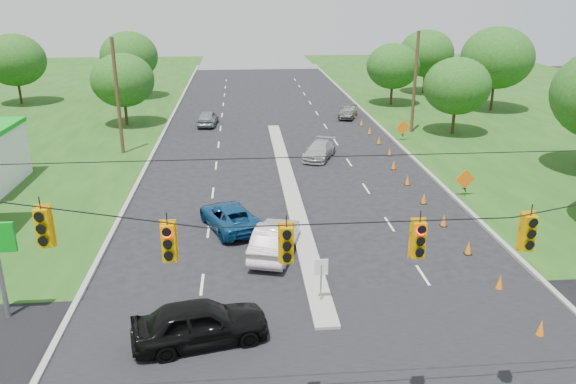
{
  "coord_description": "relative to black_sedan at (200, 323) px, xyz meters",
  "views": [
    {
      "loc": [
        -3.09,
        -14.15,
        12.25
      ],
      "look_at": [
        -0.84,
        12.03,
        2.8
      ],
      "focal_mm": 35.0,
      "sensor_mm": 36.0,
      "label": 1
    }
  ],
  "objects": [
    {
      "name": "median_sign",
      "position": [
        4.77,
        2.32,
        0.62
      ],
      "size": [
        0.55,
        0.06,
        2.05
      ],
      "color": "gray",
      "rests_on": "ground"
    },
    {
      "name": "utility_pole_far_left",
      "position": [
        -7.73,
        26.32,
        3.65
      ],
      "size": [
        0.28,
        0.28,
        9.0
      ],
      "primitive_type": "cylinder",
      "color": "#422D1C",
      "rests_on": "ground"
    },
    {
      "name": "dark_car_receding",
      "position": [
        12.63,
        37.97,
        -0.19
      ],
      "size": [
        2.62,
        4.21,
        1.31
      ],
      "primitive_type": "imported",
      "rotation": [
        0.0,
        0.0,
        -0.34
      ],
      "color": "black",
      "rests_on": "ground"
    },
    {
      "name": "cone_2",
      "position": [
        12.66,
        6.32,
        -0.5
      ],
      "size": [
        0.32,
        0.32,
        0.7
      ],
      "primitive_type": "cone",
      "color": "orange",
      "rests_on": "ground"
    },
    {
      "name": "black_sedan",
      "position": [
        0.0,
        0.0,
        0.0
      ],
      "size": [
        5.28,
        3.01,
        1.69
      ],
      "primitive_type": "imported",
      "rotation": [
        0.0,
        0.0,
        1.79
      ],
      "color": "black",
      "rests_on": "ground"
    },
    {
      "name": "cone_5",
      "position": [
        12.66,
        16.82,
        -0.5
      ],
      "size": [
        0.32,
        0.32,
        0.7
      ],
      "primitive_type": "cone",
      "color": "orange",
      "rests_on": "ground"
    },
    {
      "name": "cone_3",
      "position": [
        12.66,
        9.82,
        -0.5
      ],
      "size": [
        0.32,
        0.32,
        0.7
      ],
      "primitive_type": "cone",
      "color": "orange",
      "rests_on": "ground"
    },
    {
      "name": "curb_right",
      "position": [
        14.87,
        26.32,
        -0.85
      ],
      "size": [
        0.25,
        110.0,
        0.16
      ],
      "primitive_type": "cube",
      "color": "gray",
      "rests_on": "ground"
    },
    {
      "name": "signal_span",
      "position": [
        4.72,
        -4.68,
        4.13
      ],
      "size": [
        25.6,
        0.32,
        9.0
      ],
      "color": "#422D1C",
      "rests_on": "ground"
    },
    {
      "name": "work_sign_2",
      "position": [
        15.57,
        28.32,
        0.25
      ],
      "size": [
        1.27,
        0.58,
        1.37
      ],
      "color": "black",
      "rests_on": "ground"
    },
    {
      "name": "cone_6",
      "position": [
        12.66,
        20.32,
        -0.5
      ],
      "size": [
        0.32,
        0.32,
        0.7
      ],
      "primitive_type": "cone",
      "color": "orange",
      "rests_on": "ground"
    },
    {
      "name": "curb_left",
      "position": [
        -5.33,
        26.32,
        -0.85
      ],
      "size": [
        0.25,
        110.0,
        0.16
      ],
      "primitive_type": "cube",
      "color": "gray",
      "rests_on": "ground"
    },
    {
      "name": "silver_car_oncoming",
      "position": [
        -1.47,
        35.76,
        -0.12
      ],
      "size": [
        2.09,
        4.39,
        1.45
      ],
      "primitive_type": "imported",
      "rotation": [
        0.0,
        0.0,
        3.05
      ],
      "color": "gray",
      "rests_on": "ground"
    },
    {
      "name": "cone_9",
      "position": [
        13.26,
        30.82,
        -0.5
      ],
      "size": [
        0.32,
        0.32,
        0.7
      ],
      "primitive_type": "cone",
      "color": "orange",
      "rests_on": "ground"
    },
    {
      "name": "cone_8",
      "position": [
        13.26,
        27.32,
        -0.5
      ],
      "size": [
        0.32,
        0.32,
        0.7
      ],
      "primitive_type": "cone",
      "color": "orange",
      "rests_on": "ground"
    },
    {
      "name": "work_sign_1",
      "position": [
        15.57,
        14.32,
        0.25
      ],
      "size": [
        1.27,
        0.58,
        1.37
      ],
      "color": "black",
      "rests_on": "ground"
    },
    {
      "name": "cone_4",
      "position": [
        12.66,
        13.32,
        -0.5
      ],
      "size": [
        0.32,
        0.32,
        0.7
      ],
      "primitive_type": "cone",
      "color": "orange",
      "rests_on": "ground"
    },
    {
      "name": "tree_6",
      "position": [
        -11.23,
        51.32,
        4.11
      ],
      "size": [
        6.72,
        6.72,
        7.84
      ],
      "color": "black",
      "rests_on": "ground"
    },
    {
      "name": "white_sedan",
      "position": [
        3.18,
        7.19,
        -0.05
      ],
      "size": [
        2.93,
        5.13,
        1.6
      ],
      "primitive_type": "imported",
      "rotation": [
        0.0,
        0.0,
        2.87
      ],
      "color": "beige",
      "rests_on": "ground"
    },
    {
      "name": "tree_9",
      "position": [
        20.77,
        30.32,
        3.49
      ],
      "size": [
        5.88,
        5.88,
        6.86
      ],
      "color": "black",
      "rests_on": "ground"
    },
    {
      "name": "cone_10",
      "position": [
        13.26,
        34.32,
        -0.5
      ],
      "size": [
        0.32,
        0.32,
        0.7
      ],
      "primitive_type": "cone",
      "color": "orange",
      "rests_on": "ground"
    },
    {
      "name": "median",
      "position": [
        4.77,
        17.32,
        -0.85
      ],
      "size": [
        1.0,
        34.0,
        0.18
      ],
      "primitive_type": "cube",
      "color": "gray",
      "rests_on": "ground"
    },
    {
      "name": "tree_5",
      "position": [
        -9.23,
        36.32,
        3.49
      ],
      "size": [
        5.88,
        5.88,
        6.86
      ],
      "color": "black",
      "rests_on": "ground"
    },
    {
      "name": "tree_4",
      "position": [
        -23.23,
        48.32,
        4.11
      ],
      "size": [
        6.72,
        6.72,
        7.84
      ],
      "color": "black",
      "rests_on": "ground"
    },
    {
      "name": "tree_11",
      "position": [
        24.77,
        51.32,
        4.11
      ],
      "size": [
        6.72,
        6.72,
        7.84
      ],
      "color": "black",
      "rests_on": "ground"
    },
    {
      "name": "tree_10",
      "position": [
        28.77,
        40.32,
        4.73
      ],
      "size": [
        7.56,
        7.56,
        8.82
      ],
      "color": "black",
      "rests_on": "ground"
    },
    {
      "name": "cone_0",
      "position": [
        12.66,
        -0.68,
        -0.5
      ],
      "size": [
        0.32,
        0.32,
        0.7
      ],
      "primitive_type": "cone",
      "color": "orange",
      "rests_on": "ground"
    },
    {
      "name": "tree_12",
      "position": [
        18.77,
        44.32,
        3.49
      ],
      "size": [
        5.88,
        5.88,
        6.86
      ],
      "color": "black",
      "rests_on": "ground"
    },
    {
      "name": "silver_car_far",
      "position": [
        7.67,
        23.64,
        -0.2
      ],
      "size": [
        3.38,
        4.78,
        1.29
      ],
      "primitive_type": "imported",
      "rotation": [
        0.0,
        0.0,
        -0.4
      ],
      "color": "#A0A0A0",
      "rests_on": "ground"
    },
    {
      "name": "cone_7",
      "position": [
        13.26,
        23.82,
        -0.5
      ],
      "size": [
        0.32,
        0.32,
        0.7
      ],
      "primitive_type": "cone",
      "color": "orange",
      "rests_on": "ground"
    },
    {
      "name": "cone_11",
      "position": [
        13.26,
        37.82,
        -0.5
      ],
      "size": [
        0.32,
        0.32,
        0.7
      ],
      "primitive_type": "cone",
      "color": "orange",
      "rests_on": "ground"
    },
    {
      "name": "blue_pickup",
      "position": [
        0.93,
        10.58,
        -0.16
      ],
      "size": [
        3.89,
        5.42,
        1.37
      ],
      "primitive_type": "imported",
      "rotation": [
        0.0,
        0.0,
        3.51
      ],
      "color": "navy",
      "rests_on": "ground"
    },
    {
      "name": "utility_pole_far_right",
      "position": [
        17.27,
        31.32,
        3.65
      ],
      "size": [
        0.28,
        0.28,
        9.0
      ],
      "primitive_type": "cylinder",
      "color": "#422D1C",
      "rests_on": "ground"
    },
    {
      "name": "cone_1",
      "position": [
        12.66,
        2.82,
        -0.5
      ],
      "size": [
        0.32,
        0.32,
        0.7
      ],
      "primitive_type": "cone",
      "color": "orange",
      "rests_on": "ground"
    }
  ]
}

